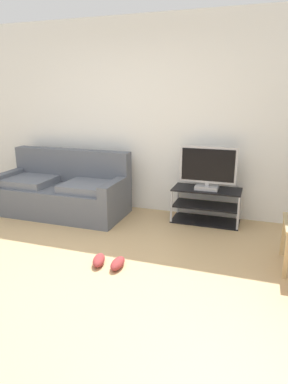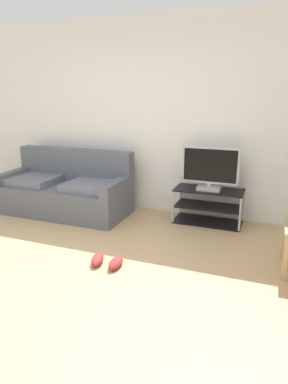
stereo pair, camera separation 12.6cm
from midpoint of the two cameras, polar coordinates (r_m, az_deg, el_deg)
ground_plane at (r=3.29m, az=-14.98°, el=-15.44°), size 9.00×9.80×0.02m
wall_back at (r=5.00m, az=0.65°, el=12.35°), size 9.00×0.10×2.70m
couch at (r=5.09m, az=-12.18°, el=0.28°), size 1.85×0.86×0.89m
tv_stand at (r=4.65m, az=11.49°, el=-2.33°), size 0.90×0.42×0.46m
flat_tv at (r=4.50m, az=11.80°, el=3.81°), size 0.74×0.22×0.57m
sneakers_pair at (r=3.54m, az=-5.28°, el=-11.48°), size 0.37×0.29×0.09m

